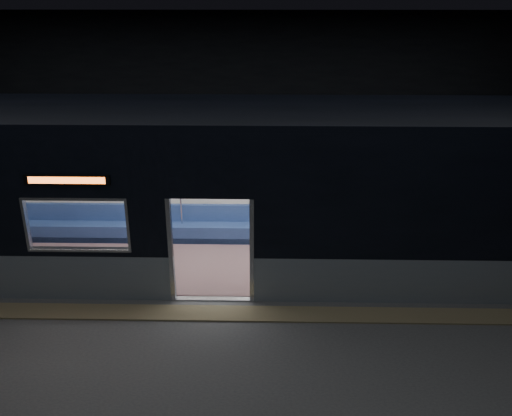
{
  "coord_description": "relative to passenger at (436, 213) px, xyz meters",
  "views": [
    {
      "loc": [
        1.01,
        -7.8,
        5.38
      ],
      "look_at": [
        0.79,
        2.3,
        1.37
      ],
      "focal_mm": 38.0,
      "sensor_mm": 36.0,
      "label": 1
    }
  ],
  "objects": [
    {
      "name": "station_floor",
      "position": [
        -4.8,
        -3.55,
        -0.81
      ],
      "size": [
        24.0,
        14.0,
        0.01
      ],
      "primitive_type": "cube",
      "color": "#47494C",
      "rests_on": "ground"
    },
    {
      "name": "station_envelope",
      "position": [
        -4.8,
        -3.55,
        2.86
      ],
      "size": [
        24.0,
        14.0,
        5.0
      ],
      "color": "black",
      "rests_on": "station_floor"
    },
    {
      "name": "tactile_strip",
      "position": [
        -4.8,
        -3.0,
        -0.79
      ],
      "size": [
        22.8,
        0.5,
        0.03
      ],
      "primitive_type": "cube",
      "color": "#8C7F59",
      "rests_on": "station_floor"
    },
    {
      "name": "metro_car",
      "position": [
        -4.8,
        -1.0,
        1.04
      ],
      "size": [
        18.0,
        3.04,
        3.35
      ],
      "color": "gray",
      "rests_on": "station_floor"
    },
    {
      "name": "passenger",
      "position": [
        0.0,
        0.0,
        0.0
      ],
      "size": [
        0.41,
        0.7,
        1.38
      ],
      "rotation": [
        0.0,
        0.0,
        0.09
      ],
      "color": "black",
      "rests_on": "metro_car"
    },
    {
      "name": "handbag",
      "position": [
        -0.02,
        -0.23,
        -0.12
      ],
      "size": [
        0.3,
        0.26,
        0.15
      ],
      "primitive_type": "cube",
      "rotation": [
        0.0,
        0.0,
        -0.03
      ],
      "color": "black",
      "rests_on": "passenger"
    },
    {
      "name": "transit_map",
      "position": [
        -4.0,
        0.31,
        0.67
      ],
      "size": [
        0.98,
        0.03,
        0.64
      ],
      "primitive_type": "cube",
      "color": "white",
      "rests_on": "metro_car"
    }
  ]
}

